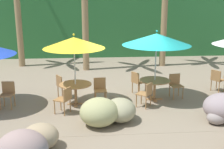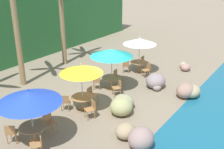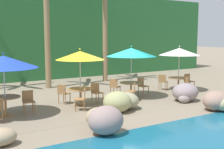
{
  "view_description": "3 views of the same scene",
  "coord_description": "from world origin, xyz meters",
  "px_view_note": "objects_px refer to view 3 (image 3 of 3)",
  "views": [
    {
      "loc": [
        -1.24,
        -9.56,
        3.56
      ],
      "look_at": [
        -0.46,
        -0.02,
        1.0
      ],
      "focal_mm": 45.79,
      "sensor_mm": 36.0,
      "label": 1
    },
    {
      "loc": [
        -10.55,
        -8.14,
        6.65
      ],
      "look_at": [
        0.79,
        -0.16,
        1.05
      ],
      "focal_mm": 43.74,
      "sensor_mm": 36.0,
      "label": 2
    },
    {
      "loc": [
        -7.04,
        -11.42,
        2.94
      ],
      "look_at": [
        0.31,
        0.56,
        1.12
      ],
      "focal_mm": 47.29,
      "sensor_mm": 36.0,
      "label": 3
    }
  ],
  "objects_px": {
    "umbrella_teal": "(131,52)",
    "chair_white_left": "(185,84)",
    "chair_yellow_left": "(82,98)",
    "dining_table_blue": "(5,100)",
    "chair_teal_seaward": "(142,85)",
    "chair_blue_seaward": "(28,100)",
    "dining_table_yellow": "(80,91)",
    "palm_tree_third": "(105,11)",
    "umbrella_yellow": "(80,55)",
    "dining_table_white": "(178,80)",
    "umbrella_white": "(179,52)",
    "umbrella_blue": "(3,62)",
    "chair_yellow_seaward": "(96,91)",
    "palm_tree_second": "(47,11)",
    "chair_teal_left": "(132,90)",
    "chair_white_seaward": "(188,80)",
    "chair_white_inland": "(163,81)",
    "dining_table_teal": "(131,85)",
    "chair_teal_inland": "(114,86)",
    "chair_yellow_inland": "(63,92)"
  },
  "relations": [
    {
      "from": "umbrella_teal",
      "to": "chair_white_left",
      "type": "relative_size",
      "value": 2.89
    },
    {
      "from": "chair_yellow_left",
      "to": "umbrella_teal",
      "type": "xyz_separation_m",
      "value": [
        3.12,
        1.05,
        1.68
      ]
    },
    {
      "from": "dining_table_blue",
      "to": "chair_teal_seaward",
      "type": "bearing_deg",
      "value": 4.8
    },
    {
      "from": "chair_blue_seaward",
      "to": "dining_table_yellow",
      "type": "relative_size",
      "value": 0.79
    },
    {
      "from": "dining_table_yellow",
      "to": "palm_tree_third",
      "type": "height_order",
      "value": "palm_tree_third"
    },
    {
      "from": "umbrella_yellow",
      "to": "dining_table_white",
      "type": "height_order",
      "value": "umbrella_yellow"
    },
    {
      "from": "chair_teal_seaward",
      "to": "umbrella_white",
      "type": "xyz_separation_m",
      "value": [
        2.33,
        -0.15,
        1.62
      ]
    },
    {
      "from": "umbrella_blue",
      "to": "chair_yellow_left",
      "type": "height_order",
      "value": "umbrella_blue"
    },
    {
      "from": "umbrella_blue",
      "to": "chair_yellow_seaward",
      "type": "relative_size",
      "value": 2.86
    },
    {
      "from": "umbrella_teal",
      "to": "palm_tree_second",
      "type": "relative_size",
      "value": 0.38
    },
    {
      "from": "dining_table_white",
      "to": "palm_tree_third",
      "type": "distance_m",
      "value": 6.74
    },
    {
      "from": "chair_teal_left",
      "to": "chair_white_seaward",
      "type": "relative_size",
      "value": 1.0
    },
    {
      "from": "chair_white_seaward",
      "to": "chair_white_inland",
      "type": "xyz_separation_m",
      "value": [
        -1.37,
        0.58,
        0.0
      ]
    },
    {
      "from": "dining_table_teal",
      "to": "chair_teal_inland",
      "type": "distance_m",
      "value": 0.86
    },
    {
      "from": "umbrella_teal",
      "to": "dining_table_teal",
      "type": "distance_m",
      "value": 1.58
    },
    {
      "from": "chair_blue_seaward",
      "to": "umbrella_teal",
      "type": "xyz_separation_m",
      "value": [
        5.06,
        0.33,
        1.68
      ]
    },
    {
      "from": "chair_teal_seaward",
      "to": "chair_teal_left",
      "type": "bearing_deg",
      "value": -143.91
    },
    {
      "from": "chair_yellow_seaward",
      "to": "palm_tree_third",
      "type": "xyz_separation_m",
      "value": [
        3.6,
        5.42,
        4.04
      ]
    },
    {
      "from": "umbrella_teal",
      "to": "chair_teal_inland",
      "type": "distance_m",
      "value": 1.89
    },
    {
      "from": "dining_table_teal",
      "to": "chair_white_inland",
      "type": "bearing_deg",
      "value": 15.4
    },
    {
      "from": "dining_table_blue",
      "to": "palm_tree_third",
      "type": "bearing_deg",
      "value": 36.91
    },
    {
      "from": "umbrella_white",
      "to": "palm_tree_third",
      "type": "relative_size",
      "value": 0.37
    },
    {
      "from": "umbrella_blue",
      "to": "dining_table_white",
      "type": "bearing_deg",
      "value": 2.6
    },
    {
      "from": "umbrella_blue",
      "to": "dining_table_teal",
      "type": "distance_m",
      "value": 6.09
    },
    {
      "from": "umbrella_white",
      "to": "palm_tree_second",
      "type": "bearing_deg",
      "value": 140.46
    },
    {
      "from": "umbrella_blue",
      "to": "chair_yellow_left",
      "type": "xyz_separation_m",
      "value": [
        2.79,
        -0.69,
        -1.52
      ]
    },
    {
      "from": "chair_yellow_seaward",
      "to": "umbrella_blue",
      "type": "bearing_deg",
      "value": -176.38
    },
    {
      "from": "chair_yellow_inland",
      "to": "dining_table_teal",
      "type": "height_order",
      "value": "chair_yellow_inland"
    },
    {
      "from": "dining_table_teal",
      "to": "chair_yellow_seaward",
      "type": "bearing_deg",
      "value": -176.75
    },
    {
      "from": "dining_table_teal",
      "to": "chair_blue_seaward",
      "type": "bearing_deg",
      "value": -176.25
    },
    {
      "from": "chair_white_inland",
      "to": "umbrella_yellow",
      "type": "bearing_deg",
      "value": -169.8
    },
    {
      "from": "dining_table_teal",
      "to": "chair_teal_left",
      "type": "height_order",
      "value": "chair_teal_left"
    },
    {
      "from": "umbrella_teal",
      "to": "chair_white_seaward",
      "type": "relative_size",
      "value": 2.89
    },
    {
      "from": "chair_yellow_seaward",
      "to": "chair_teal_seaward",
      "type": "relative_size",
      "value": 1.0
    },
    {
      "from": "dining_table_teal",
      "to": "chair_teal_seaward",
      "type": "xyz_separation_m",
      "value": [
        0.83,
        0.2,
        -0.1
      ]
    },
    {
      "from": "chair_yellow_seaward",
      "to": "chair_white_seaward",
      "type": "distance_m",
      "value": 5.98
    },
    {
      "from": "chair_blue_seaward",
      "to": "palm_tree_third",
      "type": "xyz_separation_m",
      "value": [
        6.7,
        5.64,
        4.04
      ]
    },
    {
      "from": "umbrella_blue",
      "to": "dining_table_yellow",
      "type": "xyz_separation_m",
      "value": [
        3.1,
        0.11,
        -1.41
      ]
    },
    {
      "from": "dining_table_blue",
      "to": "chair_yellow_inland",
      "type": "distance_m",
      "value": 2.71
    },
    {
      "from": "umbrella_yellow",
      "to": "dining_table_white",
      "type": "relative_size",
      "value": 2.23
    },
    {
      "from": "chair_yellow_seaward",
      "to": "palm_tree_second",
      "type": "distance_m",
      "value": 6.17
    },
    {
      "from": "umbrella_blue",
      "to": "chair_teal_left",
      "type": "distance_m",
      "value": 5.68
    },
    {
      "from": "chair_yellow_left",
      "to": "chair_teal_left",
      "type": "height_order",
      "value": "same"
    },
    {
      "from": "dining_table_blue",
      "to": "dining_table_yellow",
      "type": "relative_size",
      "value": 1.0
    },
    {
      "from": "chair_teal_left",
      "to": "palm_tree_third",
      "type": "height_order",
      "value": "palm_tree_third"
    },
    {
      "from": "chair_yellow_seaward",
      "to": "dining_table_white",
      "type": "height_order",
      "value": "chair_yellow_seaward"
    },
    {
      "from": "palm_tree_second",
      "to": "palm_tree_third",
      "type": "distance_m",
      "value": 4.17
    },
    {
      "from": "dining_table_yellow",
      "to": "chair_teal_inland",
      "type": "bearing_deg",
      "value": 22.2
    },
    {
      "from": "umbrella_teal",
      "to": "palm_tree_third",
      "type": "height_order",
      "value": "palm_tree_third"
    },
    {
      "from": "chair_yellow_seaward",
      "to": "chair_white_inland",
      "type": "xyz_separation_m",
      "value": [
        4.61,
        0.84,
        0.0
      ]
    }
  ]
}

